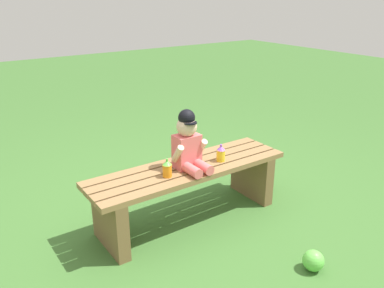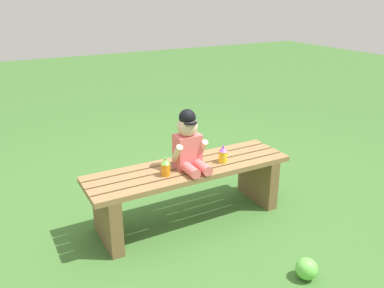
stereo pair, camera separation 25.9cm
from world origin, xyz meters
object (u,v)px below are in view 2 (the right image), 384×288
(park_bench, at_px, (189,184))
(toy_ball, at_px, (306,269))
(child_figure, at_px, (189,143))
(sippy_cup_right, at_px, (223,154))
(sippy_cup_left, at_px, (166,167))

(park_bench, relative_size, toy_ball, 11.40)
(park_bench, xyz_separation_m, child_figure, (-0.02, -0.02, 0.31))
(child_figure, height_order, sippy_cup_right, child_figure)
(child_figure, xyz_separation_m, sippy_cup_right, (0.25, -0.03, -0.12))
(sippy_cup_left, bearing_deg, child_figure, 9.77)
(sippy_cup_left, xyz_separation_m, sippy_cup_right, (0.44, 0.00, 0.00))
(sippy_cup_right, bearing_deg, child_figure, 172.60)
(child_figure, xyz_separation_m, toy_ball, (0.29, -0.86, -0.52))
(sippy_cup_left, bearing_deg, toy_ball, -59.73)
(child_figure, bearing_deg, sippy_cup_right, -7.40)
(toy_ball, bearing_deg, child_figure, 108.84)
(sippy_cup_right, bearing_deg, park_bench, 167.17)
(sippy_cup_left, relative_size, sippy_cup_right, 1.00)
(sippy_cup_right, xyz_separation_m, toy_ball, (0.04, -0.82, -0.41))
(park_bench, height_order, toy_ball, park_bench)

